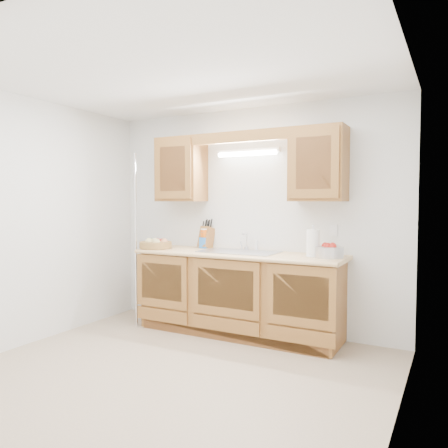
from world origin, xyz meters
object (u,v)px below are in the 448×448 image
Objects in this scene: paper_towel at (313,243)px; knife_block at (206,237)px; fruit_basket at (156,244)px; apple_bowl at (329,251)px.

knife_block is at bearing 169.64° from paper_towel.
fruit_basket is 1.86m from paper_towel.
knife_block is 1.10× the size of paper_towel.
apple_bowl is (1.52, -0.22, -0.06)m from knife_block.
apple_bowl is at bearing 11.51° from paper_towel.
paper_towel is (1.86, 0.09, 0.08)m from fruit_basket.
paper_towel is 0.17m from apple_bowl.
fruit_basket is 1.39× the size of knife_block.
fruit_basket is at bearing -134.20° from knife_block.
fruit_basket is 0.60m from knife_block.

